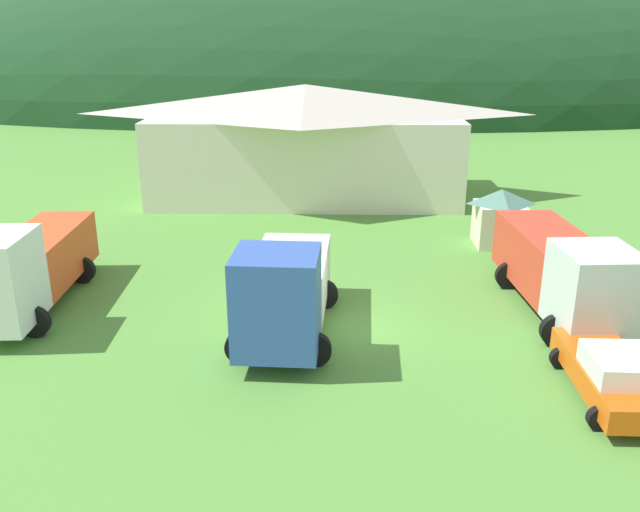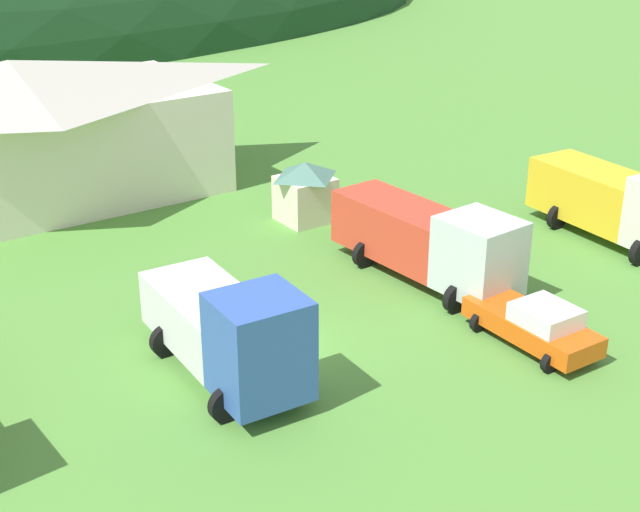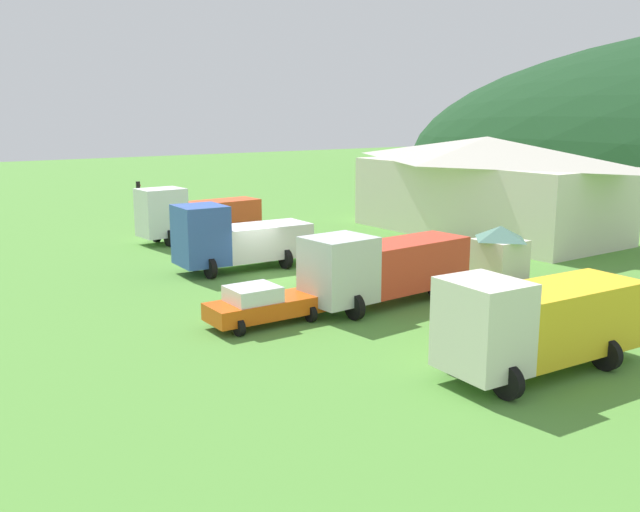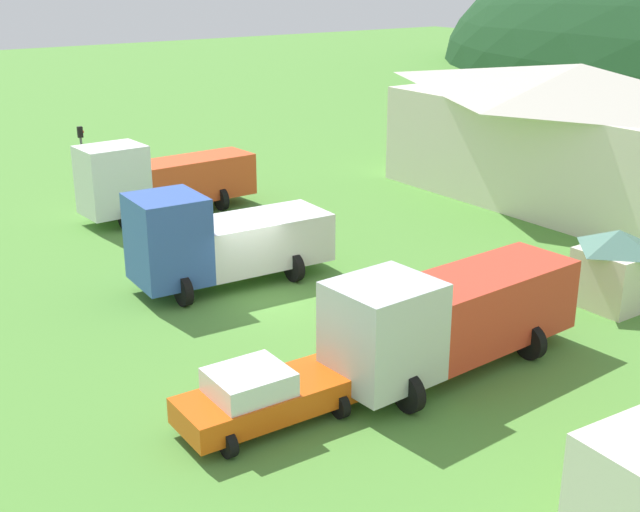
{
  "view_description": "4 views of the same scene",
  "coord_description": "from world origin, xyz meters",
  "px_view_note": "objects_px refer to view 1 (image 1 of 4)",
  "views": [
    {
      "loc": [
        -0.78,
        -21.0,
        10.06
      ],
      "look_at": [
        -1.2,
        1.18,
        2.31
      ],
      "focal_mm": 36.85,
      "sensor_mm": 36.0,
      "label": 1
    },
    {
      "loc": [
        -14.0,
        -22.42,
        15.0
      ],
      "look_at": [
        3.2,
        2.5,
        1.79
      ],
      "focal_mm": 50.54,
      "sensor_mm": 36.0,
      "label": 2
    },
    {
      "loc": [
        30.92,
        -18.42,
        8.54
      ],
      "look_at": [
        3.16,
        1.19,
        1.5
      ],
      "focal_mm": 39.25,
      "sensor_mm": 36.0,
      "label": 3
    },
    {
      "loc": [
        23.51,
        -14.26,
        11.32
      ],
      "look_at": [
        0.56,
        1.89,
        1.46
      ],
      "focal_mm": 46.67,
      "sensor_mm": 36.0,
      "label": 4
    }
  ],
  "objects_px": {
    "heavy_rig_white": "(26,265)",
    "tow_truck_silver": "(563,270)",
    "play_shed_cream": "(500,217)",
    "box_truck_blue": "(285,289)",
    "traffic_cone_near_pickup": "(265,298)",
    "depot_building": "(306,140)",
    "service_pickup_orange": "(612,374)"
  },
  "relations": [
    {
      "from": "play_shed_cream",
      "to": "heavy_rig_white",
      "type": "bearing_deg",
      "value": -156.92
    },
    {
      "from": "heavy_rig_white",
      "to": "tow_truck_silver",
      "type": "height_order",
      "value": "heavy_rig_white"
    },
    {
      "from": "traffic_cone_near_pickup",
      "to": "depot_building",
      "type": "bearing_deg",
      "value": 86.66
    },
    {
      "from": "play_shed_cream",
      "to": "heavy_rig_white",
      "type": "relative_size",
      "value": 0.33
    },
    {
      "from": "heavy_rig_white",
      "to": "service_pickup_orange",
      "type": "xyz_separation_m",
      "value": [
        19.15,
        -5.9,
        -0.98
      ]
    },
    {
      "from": "depot_building",
      "to": "traffic_cone_near_pickup",
      "type": "bearing_deg",
      "value": -93.34
    },
    {
      "from": "depot_building",
      "to": "play_shed_cream",
      "type": "bearing_deg",
      "value": -44.85
    },
    {
      "from": "tow_truck_silver",
      "to": "depot_building",
      "type": "bearing_deg",
      "value": -154.01
    },
    {
      "from": "heavy_rig_white",
      "to": "box_truck_blue",
      "type": "height_order",
      "value": "box_truck_blue"
    },
    {
      "from": "play_shed_cream",
      "to": "tow_truck_silver",
      "type": "xyz_separation_m",
      "value": [
        0.28,
        -8.23,
        0.34
      ]
    },
    {
      "from": "depot_building",
      "to": "heavy_rig_white",
      "type": "xyz_separation_m",
      "value": [
        -9.57,
        -17.94,
        -1.72
      ]
    },
    {
      "from": "depot_building",
      "to": "tow_truck_silver",
      "type": "xyz_separation_m",
      "value": [
        10.04,
        -17.93,
        -1.75
      ]
    },
    {
      "from": "depot_building",
      "to": "heavy_rig_white",
      "type": "height_order",
      "value": "depot_building"
    },
    {
      "from": "tow_truck_silver",
      "to": "service_pickup_orange",
      "type": "height_order",
      "value": "tow_truck_silver"
    },
    {
      "from": "box_truck_blue",
      "to": "service_pickup_orange",
      "type": "distance_m",
      "value": 10.28
    },
    {
      "from": "box_truck_blue",
      "to": "traffic_cone_near_pickup",
      "type": "distance_m",
      "value": 4.02
    },
    {
      "from": "service_pickup_orange",
      "to": "box_truck_blue",
      "type": "bearing_deg",
      "value": -110.87
    },
    {
      "from": "service_pickup_orange",
      "to": "traffic_cone_near_pickup",
      "type": "bearing_deg",
      "value": -123.51
    },
    {
      "from": "depot_building",
      "to": "box_truck_blue",
      "type": "height_order",
      "value": "depot_building"
    },
    {
      "from": "box_truck_blue",
      "to": "service_pickup_orange",
      "type": "bearing_deg",
      "value": 71.03
    },
    {
      "from": "heavy_rig_white",
      "to": "box_truck_blue",
      "type": "relative_size",
      "value": 1.12
    },
    {
      "from": "depot_building",
      "to": "box_truck_blue",
      "type": "distance_m",
      "value": 20.08
    },
    {
      "from": "tow_truck_silver",
      "to": "traffic_cone_near_pickup",
      "type": "bearing_deg",
      "value": -100.35
    },
    {
      "from": "depot_building",
      "to": "service_pickup_orange",
      "type": "height_order",
      "value": "depot_building"
    },
    {
      "from": "heavy_rig_white",
      "to": "traffic_cone_near_pickup",
      "type": "xyz_separation_m",
      "value": [
        8.61,
        1.38,
        -1.81
      ]
    },
    {
      "from": "play_shed_cream",
      "to": "service_pickup_orange",
      "type": "xyz_separation_m",
      "value": [
        -0.17,
        -14.13,
        -0.6
      ]
    },
    {
      "from": "tow_truck_silver",
      "to": "traffic_cone_near_pickup",
      "type": "height_order",
      "value": "tow_truck_silver"
    },
    {
      "from": "play_shed_cream",
      "to": "service_pickup_orange",
      "type": "distance_m",
      "value": 14.15
    },
    {
      "from": "service_pickup_orange",
      "to": "depot_building",
      "type": "bearing_deg",
      "value": -157.02
    },
    {
      "from": "play_shed_cream",
      "to": "heavy_rig_white",
      "type": "height_order",
      "value": "heavy_rig_white"
    },
    {
      "from": "play_shed_cream",
      "to": "heavy_rig_white",
      "type": "xyz_separation_m",
      "value": [
        -19.33,
        -8.24,
        0.38
      ]
    },
    {
      "from": "box_truck_blue",
      "to": "tow_truck_silver",
      "type": "distance_m",
      "value": 10.17
    }
  ]
}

